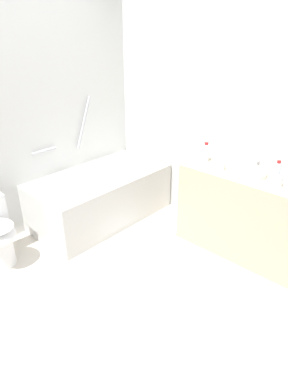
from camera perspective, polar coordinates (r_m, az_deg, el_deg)
name	(u,v)px	position (r m, az deg, el deg)	size (l,w,h in m)	color
ground_plane	(107,289)	(3.01, -6.26, -16.17)	(4.16, 4.16, 0.00)	beige
wall_back_tiled	(3,120)	(3.53, -22.99, 11.28)	(3.56, 0.10, 2.46)	silver
wall_right_mirror	(221,114)	(3.58, 13.06, 12.85)	(0.10, 3.12, 2.46)	silver
bathtub	(101,195)	(3.87, -7.37, -0.48)	(1.56, 0.79, 1.34)	silver
vanity_counter	(245,213)	(3.37, 16.91, -3.48)	(0.53, 1.24, 0.83)	tan
sink_basin	(248,172)	(3.16, 17.28, 3.25)	(0.33, 0.33, 0.05)	white
sink_faucet	(258,165)	(3.32, 18.82, 4.40)	(0.13, 0.15, 0.09)	silver
water_bottle_1	(277,172)	(3.06, 21.77, 3.15)	(0.06, 0.06, 0.20)	silver
water_bottle_2	(206,153)	(3.37, 10.50, 6.64)	(0.07, 0.07, 0.19)	silver
drinking_glass_0	(278,182)	(3.00, 21.92, 1.67)	(0.07, 0.07, 0.09)	white
drinking_glass_1	(215,161)	(3.29, 12.04, 5.24)	(0.07, 0.07, 0.10)	white
drinking_glass_2	(221,165)	(3.20, 12.97, 4.55)	(0.08, 0.08, 0.10)	white
bath_mat	(138,240)	(3.56, -1.02, -8.20)	(0.55, 0.42, 0.01)	white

